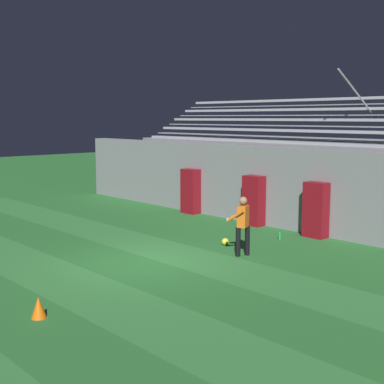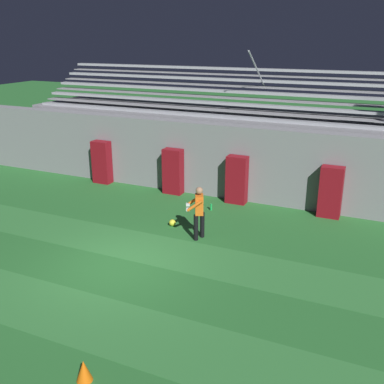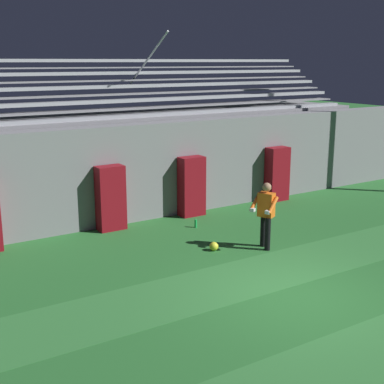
{
  "view_description": "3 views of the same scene",
  "coord_description": "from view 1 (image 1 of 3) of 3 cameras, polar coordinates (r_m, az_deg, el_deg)",
  "views": [
    {
      "loc": [
        11.04,
        -8.42,
        3.84
      ],
      "look_at": [
        -0.29,
        2.01,
        1.68
      ],
      "focal_mm": 50.0,
      "sensor_mm": 36.0,
      "label": 1
    },
    {
      "loc": [
        6.23,
        -9.1,
        5.92
      ],
      "look_at": [
        0.99,
        2.62,
        1.43
      ],
      "focal_mm": 42.0,
      "sensor_mm": 36.0,
      "label": 2
    },
    {
      "loc": [
        -7.0,
        -7.18,
        4.53
      ],
      "look_at": [
        -0.19,
        3.55,
        1.41
      ],
      "focal_mm": 50.0,
      "sensor_mm": 36.0,
      "label": 3
    }
  ],
  "objects": [
    {
      "name": "ground_plane",
      "position": [
        14.41,
        -5.17,
        -7.52
      ],
      "size": [
        80.0,
        80.0,
        0.0
      ],
      "primitive_type": "plane",
      "color": "#286B2D"
    },
    {
      "name": "padding_pillar_gate_right",
      "position": [
        17.6,
        13.07,
        -1.88
      ],
      "size": [
        0.76,
        0.44,
        1.79
      ],
      "primitive_type": "cube",
      "color": "maroon",
      "rests_on": "ground"
    },
    {
      "name": "padding_pillar_far_left",
      "position": [
        21.48,
        -0.15,
        0.08
      ],
      "size": [
        0.76,
        0.44,
        1.79
      ],
      "primitive_type": "cube",
      "color": "maroon",
      "rests_on": "ground"
    },
    {
      "name": "water_bottle",
      "position": [
        17.19,
        9.33,
        -4.64
      ],
      "size": [
        0.07,
        0.07,
        0.24
      ],
      "primitive_type": "cylinder",
      "color": "green",
      "rests_on": "ground"
    },
    {
      "name": "soccer_ball",
      "position": [
        16.26,
        3.56,
        -5.31
      ],
      "size": [
        0.22,
        0.22,
        0.22
      ],
      "primitive_type": "sphere",
      "color": "yellow",
      "rests_on": "ground"
    },
    {
      "name": "bleacher_stand",
      "position": [
        20.62,
        14.66,
        1.2
      ],
      "size": [
        18.0,
        4.05,
        5.43
      ],
      "color": "gray",
      "rests_on": "ground"
    },
    {
      "name": "traffic_cone",
      "position": [
        10.93,
        -16.05,
        -11.74
      ],
      "size": [
        0.3,
        0.3,
        0.42
      ],
      "primitive_type": "cone",
      "color": "orange",
      "rests_on": "ground"
    },
    {
      "name": "back_wall",
      "position": [
        18.72,
        10.76,
        0.33
      ],
      "size": [
        24.0,
        0.6,
        2.8
      ],
      "primitive_type": "cube",
      "color": "gray",
      "rests_on": "ground"
    },
    {
      "name": "turf_stripe_far",
      "position": [
        15.18,
        -1.35,
        -6.67
      ],
      "size": [
        28.0,
        1.82,
        0.01
      ],
      "primitive_type": "cube",
      "color": "#337A38",
      "rests_on": "ground"
    },
    {
      "name": "goalkeeper",
      "position": [
        14.92,
        5.39,
        -3.22
      ],
      "size": [
        0.67,
        0.72,
        1.67
      ],
      "color": "black",
      "rests_on": "ground"
    },
    {
      "name": "turf_stripe_mid",
      "position": [
        13.16,
        -13.47,
        -9.2
      ],
      "size": [
        28.0,
        1.82,
        0.01
      ],
      "primitive_type": "cube",
      "color": "#337A38",
      "rests_on": "ground"
    },
    {
      "name": "padding_pillar_gate_left",
      "position": [
        19.18,
        6.59,
        -0.93
      ],
      "size": [
        0.76,
        0.44,
        1.79
      ],
      "primitive_type": "cube",
      "color": "maroon",
      "rests_on": "ground"
    }
  ]
}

